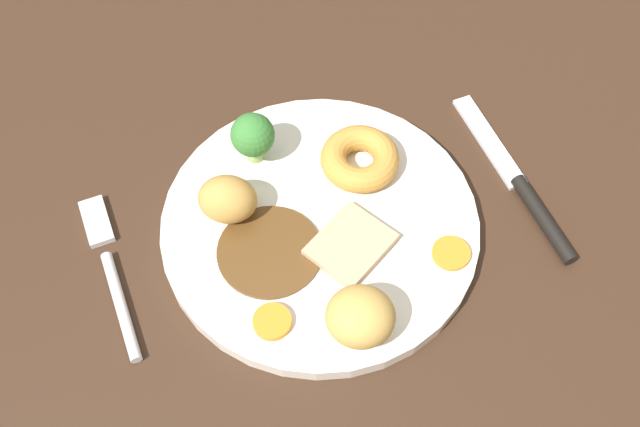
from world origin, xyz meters
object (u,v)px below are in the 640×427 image
(yorkshire_pudding, at_px, (360,159))
(roast_potato_right, at_px, (360,317))
(broccoli_floret, at_px, (253,136))
(fork, at_px, (110,269))
(dinner_plate, at_px, (320,225))
(carrot_coin_front, at_px, (272,322))
(knife, at_px, (522,189))
(meat_slice_main, at_px, (351,245))
(roast_potato_left, at_px, (228,199))
(carrot_coin_back, at_px, (451,253))

(yorkshire_pudding, distance_m, roast_potato_right, 0.15)
(broccoli_floret, bearing_deg, fork, -158.36)
(dinner_plate, height_order, roast_potato_right, roast_potato_right)
(yorkshire_pudding, xyz_separation_m, carrot_coin_front, (-0.12, -0.11, -0.01))
(fork, bearing_deg, knife, -99.56)
(roast_potato_right, bearing_deg, meat_slice_main, 72.75)
(roast_potato_left, relative_size, roast_potato_right, 0.93)
(dinner_plate, xyz_separation_m, roast_potato_left, (-0.07, 0.03, 0.03))
(roast_potato_right, bearing_deg, yorkshire_pudding, 66.99)
(roast_potato_right, distance_m, broccoli_floret, 0.18)
(dinner_plate, xyz_separation_m, roast_potato_right, (-0.01, -0.10, 0.03))
(carrot_coin_back, bearing_deg, broccoli_floret, 127.62)
(meat_slice_main, xyz_separation_m, carrot_coin_front, (-0.08, -0.04, -0.00))
(broccoli_floret, bearing_deg, knife, -27.86)
(carrot_coin_front, distance_m, fork, 0.14)
(dinner_plate, distance_m, meat_slice_main, 0.04)
(roast_potato_right, relative_size, carrot_coin_front, 1.76)
(dinner_plate, height_order, carrot_coin_front, carrot_coin_front)
(roast_potato_right, bearing_deg, carrot_coin_back, 18.84)
(meat_slice_main, xyz_separation_m, yorkshire_pudding, (0.04, 0.07, 0.01))
(carrot_coin_front, height_order, broccoli_floret, broccoli_floret)
(yorkshire_pudding, relative_size, fork, 0.43)
(knife, bearing_deg, yorkshire_pudding, 61.46)
(roast_potato_left, height_order, carrot_coin_front, roast_potato_left)
(carrot_coin_front, bearing_deg, fork, 137.57)
(roast_potato_right, height_order, carrot_coin_front, roast_potato_right)
(roast_potato_right, bearing_deg, knife, 21.33)
(roast_potato_right, distance_m, carrot_coin_back, 0.10)
(roast_potato_right, height_order, fork, roast_potato_right)
(carrot_coin_front, distance_m, knife, 0.24)
(dinner_plate, bearing_deg, broccoli_floret, 109.78)
(meat_slice_main, bearing_deg, roast_potato_left, 140.24)
(carrot_coin_front, relative_size, carrot_coin_back, 0.96)
(fork, bearing_deg, dinner_plate, -99.00)
(yorkshire_pudding, relative_size, carrot_coin_front, 2.29)
(knife, bearing_deg, fork, 81.02)
(yorkshire_pudding, xyz_separation_m, carrot_coin_back, (0.03, -0.10, -0.01))
(meat_slice_main, height_order, roast_potato_right, roast_potato_right)
(carrot_coin_front, bearing_deg, carrot_coin_back, 1.61)
(meat_slice_main, distance_m, yorkshire_pudding, 0.08)
(carrot_coin_front, bearing_deg, dinner_plate, 47.28)
(yorkshire_pudding, bearing_deg, roast_potato_left, -177.55)
(roast_potato_left, bearing_deg, dinner_plate, -26.67)
(meat_slice_main, height_order, broccoli_floret, broccoli_floret)
(meat_slice_main, bearing_deg, fork, 162.92)
(roast_potato_right, relative_size, broccoli_floret, 1.04)
(dinner_plate, relative_size, fork, 1.68)
(carrot_coin_back, relative_size, broccoli_floret, 0.62)
(knife, bearing_deg, carrot_coin_back, 113.28)
(carrot_coin_back, xyz_separation_m, knife, (0.09, 0.04, -0.01))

